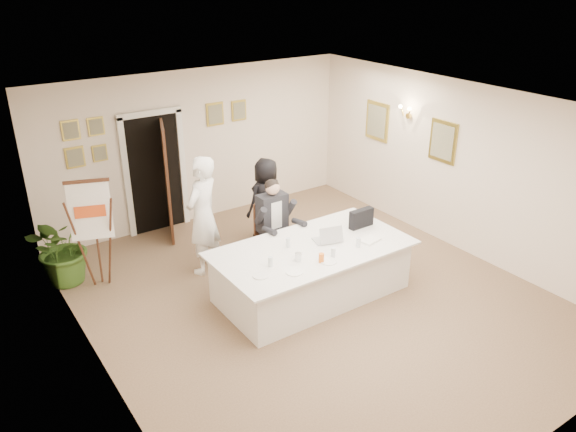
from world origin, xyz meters
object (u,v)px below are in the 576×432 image
(standing_woman, at_px, (267,200))
(oj_glass, at_px, (321,258))
(standing_man, at_px, (203,215))
(laptop, at_px, (326,232))
(flip_chart, at_px, (95,239))
(conference_table, at_px, (312,271))
(steel_jug, at_px, (298,257))
(paper_stack, at_px, (370,240))
(potted_palm, at_px, (63,246))
(seated_man, at_px, (274,223))
(laptop_bag, at_px, (361,218))

(standing_woman, distance_m, oj_glass, 2.43)
(standing_man, bearing_deg, laptop, 98.99)
(flip_chart, xyz_separation_m, standing_woman, (2.92, -0.05, -0.04))
(conference_table, height_order, steel_jug, steel_jug)
(conference_table, distance_m, paper_stack, 0.95)
(flip_chart, relative_size, standing_man, 0.89)
(oj_glass, xyz_separation_m, steel_jug, (-0.23, 0.21, -0.01))
(conference_table, relative_size, potted_palm, 2.40)
(conference_table, bearing_deg, flip_chart, 141.20)
(oj_glass, bearing_deg, paper_stack, 6.17)
(flip_chart, xyz_separation_m, standing_man, (1.52, -0.45, 0.16))
(potted_palm, bearing_deg, flip_chart, -49.83)
(flip_chart, distance_m, paper_stack, 4.00)
(seated_man, bearing_deg, paper_stack, -72.41)
(laptop, height_order, steel_jug, laptop)
(laptop, distance_m, paper_stack, 0.65)
(laptop_bag, distance_m, paper_stack, 0.51)
(conference_table, bearing_deg, laptop, 10.89)
(flip_chart, height_order, standing_man, standing_man)
(laptop, bearing_deg, steel_jug, -144.62)
(potted_palm, height_order, laptop_bag, potted_palm)
(potted_palm, xyz_separation_m, oj_glass, (2.68, -2.85, 0.25))
(oj_glass, bearing_deg, steel_jug, 137.33)
(potted_palm, bearing_deg, laptop, -37.19)
(standing_woman, bearing_deg, flip_chart, -6.08)
(potted_palm, height_order, paper_stack, potted_palm)
(seated_man, height_order, flip_chart, flip_chart)
(laptop_bag, xyz_separation_m, oj_glass, (-1.18, -0.55, -0.08))
(flip_chart, height_order, laptop, flip_chart)
(standing_man, bearing_deg, standing_woman, 165.12)
(paper_stack, relative_size, oj_glass, 2.25)
(conference_table, xyz_separation_m, potted_palm, (-2.84, 2.43, 0.20))
(seated_man, distance_m, steel_jug, 1.32)
(flip_chart, relative_size, laptop, 4.58)
(conference_table, height_order, paper_stack, paper_stack)
(flip_chart, height_order, oj_glass, flip_chart)
(steel_jug, bearing_deg, flip_chart, 133.43)
(seated_man, xyz_separation_m, flip_chart, (-2.50, 0.94, 0.04))
(potted_palm, distance_m, oj_glass, 3.92)
(laptop_bag, bearing_deg, steel_jug, -167.43)
(potted_palm, relative_size, laptop_bag, 2.89)
(standing_woman, bearing_deg, oj_glass, 70.24)
(conference_table, xyz_separation_m, standing_woman, (0.46, 1.93, 0.34))
(paper_stack, bearing_deg, standing_woman, 98.87)
(paper_stack, distance_m, steel_jug, 1.20)
(seated_man, distance_m, flip_chart, 2.67)
(laptop_bag, height_order, steel_jug, laptop_bag)
(seated_man, xyz_separation_m, laptop, (0.25, -0.99, 0.18))
(laptop_bag, relative_size, paper_stack, 1.39)
(standing_woman, bearing_deg, conference_table, 71.63)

